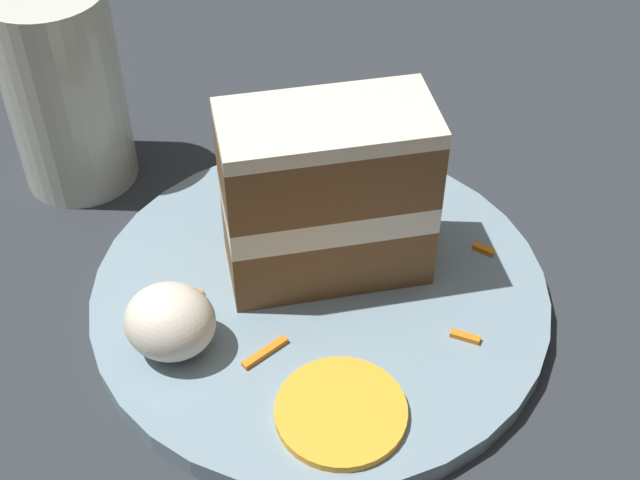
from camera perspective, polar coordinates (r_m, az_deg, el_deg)
The scene contains 8 objects.
ground_plane at distance 0.48m, azimuth -5.55°, elevation -10.44°, with size 6.00×6.00×0.00m, color #38332D.
dining_table at distance 0.47m, azimuth -5.68°, elevation -9.28°, with size 1.14×0.81×0.03m, color #282D33.
plate at distance 0.48m, azimuth 0.00°, elevation -3.53°, with size 0.24×0.24×0.01m, color gray.
cake_slice at distance 0.45m, azimuth 0.46°, elevation 2.88°, with size 0.12×0.08×0.10m.
cream_dollop at distance 0.44m, azimuth -9.44°, elevation -4.70°, with size 0.04×0.04×0.04m, color silver.
orange_garnish at distance 0.42m, azimuth 1.35°, elevation -10.95°, with size 0.06×0.06×0.00m, color orange.
carrot_shreds_scatter at distance 0.48m, azimuth 1.61°, elevation -2.29°, with size 0.17×0.16×0.00m.
drinking_glass at distance 0.55m, azimuth -15.88°, elevation 8.50°, with size 0.07×0.07×0.13m.
Camera 1 is at (0.08, -0.27, 0.39)m, focal length 50.00 mm.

